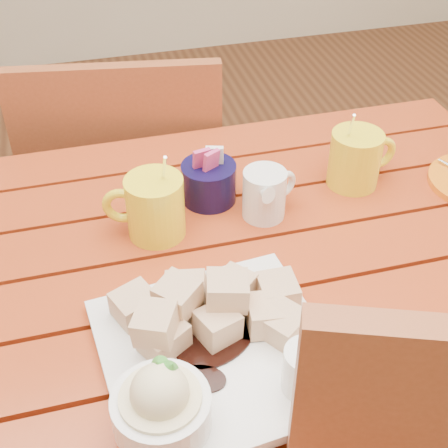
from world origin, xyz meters
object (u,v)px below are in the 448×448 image
object	(u,v)px
dessert_plate	(207,353)
coffee_mug_right	(356,158)
table	(199,327)
coffee_mug_left	(153,206)
chair_far	(130,200)

from	to	relation	value
dessert_plate	coffee_mug_right	size ratio (longest dim) A/B	2.09
table	dessert_plate	xyz separation A→B (m)	(-0.03, -0.16, 0.14)
table	coffee_mug_left	bearing A→B (deg)	109.64
table	coffee_mug_left	size ratio (longest dim) A/B	8.18
table	coffee_mug_right	bearing A→B (deg)	26.89
chair_far	coffee_mug_left	bearing A→B (deg)	99.17
coffee_mug_left	chair_far	distance (m)	0.55
chair_far	dessert_plate	bearing A→B (deg)	100.35
table	coffee_mug_left	xyz separation A→B (m)	(-0.04, 0.11, 0.16)
coffee_mug_right	chair_far	world-z (taller)	coffee_mug_right
table	dessert_plate	world-z (taller)	dessert_plate
table	coffee_mug_left	distance (m)	0.20
table	chair_far	size ratio (longest dim) A/B	1.37
chair_far	coffee_mug_right	bearing A→B (deg)	140.03
coffee_mug_left	coffee_mug_right	xyz separation A→B (m)	(0.35, 0.04, -0.00)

